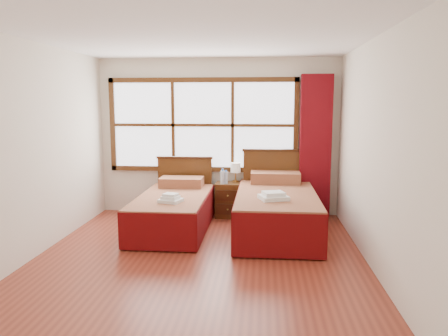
{
  "coord_description": "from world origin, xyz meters",
  "views": [
    {
      "loc": [
        0.75,
        -5.03,
        1.86
      ],
      "look_at": [
        0.24,
        0.7,
        1.01
      ],
      "focal_mm": 35.0,
      "sensor_mm": 36.0,
      "label": 1
    }
  ],
  "objects": [
    {
      "name": "wall_back",
      "position": [
        0.0,
        2.25,
        1.3
      ],
      "size": [
        4.0,
        0.0,
        4.0
      ],
      "primitive_type": "plane",
      "rotation": [
        1.57,
        0.0,
        0.0
      ],
      "color": "silver",
      "rests_on": "floor"
    },
    {
      "name": "ceiling",
      "position": [
        0.0,
        0.0,
        2.6
      ],
      "size": [
        4.5,
        4.5,
        0.0
      ],
      "primitive_type": "plane",
      "rotation": [
        3.14,
        0.0,
        0.0
      ],
      "color": "white",
      "rests_on": "wall_back"
    },
    {
      "name": "towels_right",
      "position": [
        0.9,
        0.67,
        0.64
      ],
      "size": [
        0.43,
        0.4,
        0.1
      ],
      "rotation": [
        0.0,
        0.0,
        0.32
      ],
      "color": "white",
      "rests_on": "bed_right"
    },
    {
      "name": "wall_right",
      "position": [
        2.0,
        0.0,
        1.3
      ],
      "size": [
        0.0,
        4.5,
        4.5
      ],
      "primitive_type": "plane",
      "rotation": [
        1.57,
        0.0,
        -1.57
      ],
      "color": "silver",
      "rests_on": "floor"
    },
    {
      "name": "window",
      "position": [
        -0.25,
        2.21,
        1.5
      ],
      "size": [
        3.16,
        0.06,
        1.56
      ],
      "color": "white",
      "rests_on": "wall_back"
    },
    {
      "name": "bed_left",
      "position": [
        -0.55,
        1.2,
        0.3
      ],
      "size": [
        1.01,
        2.03,
        0.98
      ],
      "color": "#361A0B",
      "rests_on": "floor"
    },
    {
      "name": "wall_left",
      "position": [
        -2.0,
        0.0,
        1.3
      ],
      "size": [
        0.0,
        4.5,
        4.5
      ],
      "primitive_type": "plane",
      "rotation": [
        1.57,
        0.0,
        1.57
      ],
      "color": "silver",
      "rests_on": "floor"
    },
    {
      "name": "curtain",
      "position": [
        1.6,
        2.11,
        1.17
      ],
      "size": [
        0.5,
        0.16,
        2.3
      ],
      "primitive_type": "cube",
      "color": "maroon",
      "rests_on": "wall_back"
    },
    {
      "name": "bottle_near",
      "position": [
        0.11,
        1.9,
        0.68
      ],
      "size": [
        0.07,
        0.07,
        0.25
      ],
      "color": "silver",
      "rests_on": "nightstand"
    },
    {
      "name": "lamp",
      "position": [
        0.31,
        2.13,
        0.79
      ],
      "size": [
        0.16,
        0.16,
        0.32
      ],
      "color": "#BF893D",
      "rests_on": "nightstand"
    },
    {
      "name": "floor",
      "position": [
        0.0,
        0.0,
        0.0
      ],
      "size": [
        4.5,
        4.5,
        0.0
      ],
      "primitive_type": "plane",
      "color": "maroon",
      "rests_on": "ground"
    },
    {
      "name": "bottle_far",
      "position": [
        0.16,
        1.93,
        0.67
      ],
      "size": [
        0.06,
        0.06,
        0.22
      ],
      "color": "silver",
      "rests_on": "nightstand"
    },
    {
      "name": "nightstand",
      "position": [
        0.2,
        1.99,
        0.28
      ],
      "size": [
        0.43,
        0.42,
        0.57
      ],
      "color": "#4B2910",
      "rests_on": "floor"
    },
    {
      "name": "towels_left",
      "position": [
        -0.49,
        0.71,
        0.57
      ],
      "size": [
        0.34,
        0.32,
        0.12
      ],
      "rotation": [
        0.0,
        0.0,
        -0.27
      ],
      "color": "white",
      "rests_on": "bed_left"
    },
    {
      "name": "bed_right",
      "position": [
        0.96,
        1.2,
        0.34
      ],
      "size": [
        1.15,
        2.22,
        1.12
      ],
      "color": "#361A0B",
      "rests_on": "floor"
    }
  ]
}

